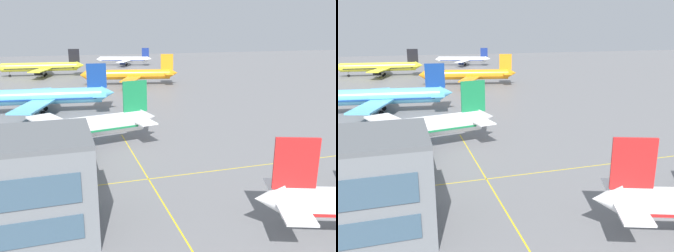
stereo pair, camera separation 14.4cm
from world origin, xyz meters
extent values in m
cone|color=white|center=(8.85, 19.41, 4.26)|extent=(4.01, 4.25, 3.42)
cube|color=red|center=(11.17, 18.57, 8.33)|extent=(4.39, 1.87, 5.68)
cube|color=white|center=(9.75, 16.07, 4.26)|extent=(4.52, 5.66, 0.23)
cube|color=white|center=(11.69, 21.41, 4.26)|extent=(4.52, 5.66, 0.23)
cylinder|color=white|center=(-13.05, 53.23, 4.22)|extent=(33.07, 10.35, 3.91)
cone|color=white|center=(4.71, 56.81, 4.63)|extent=(3.96, 4.29, 3.72)
cube|color=#197F47|center=(2.09, 56.28, 9.06)|extent=(4.92, 1.34, 6.18)
cube|color=white|center=(1.98, 59.41, 4.63)|extent=(4.29, 5.90, 0.25)
cube|color=white|center=(3.20, 53.36, 4.63)|extent=(4.29, 5.90, 0.25)
cube|color=white|center=(-13.77, 62.01, 3.60)|extent=(11.05, 16.30, 0.41)
cube|color=white|center=(-10.31, 44.85, 3.60)|extent=(5.51, 15.50, 0.41)
cylinder|color=#2D9956|center=(-14.31, 58.43, 2.26)|extent=(3.86, 2.81, 2.16)
cylinder|color=#2D9956|center=(-12.19, 47.94, 2.26)|extent=(3.86, 2.81, 2.16)
cube|color=#197F47|center=(-13.05, 53.23, 3.73)|extent=(30.49, 9.87, 0.37)
cylinder|color=#99999E|center=(-11.56, 56.26, 1.70)|extent=(0.29, 0.29, 1.70)
cylinder|color=black|center=(-11.56, 56.26, 0.57)|extent=(1.20, 0.68, 1.13)
cylinder|color=#99999E|center=(-10.50, 51.01, 1.70)|extent=(0.29, 0.29, 1.70)
cylinder|color=black|center=(-10.50, 51.01, 0.57)|extent=(1.20, 0.68, 1.13)
cylinder|color=#5BB7E5|center=(-18.51, 87.52, 4.47)|extent=(35.11, 7.68, 4.14)
cone|color=#5BB7E5|center=(0.57, 85.56, 4.90)|extent=(3.87, 4.27, 3.93)
cube|color=navy|center=(-2.25, 85.85, 9.59)|extent=(5.24, 0.93, 6.54)
cube|color=#5BB7E5|center=(-1.37, 89.04, 4.90)|extent=(4.05, 5.99, 0.26)
cube|color=#5BB7E5|center=(-2.04, 82.54, 4.90)|extent=(4.05, 5.99, 0.26)
cube|color=#5BB7E5|center=(-16.48, 96.62, 3.81)|extent=(7.38, 16.86, 0.44)
cube|color=#5BB7E5|center=(-18.37, 78.19, 3.81)|extent=(10.41, 17.30, 0.44)
cylinder|color=#5BB7E5|center=(-18.14, 93.18, 2.40)|extent=(3.92, 2.66, 2.29)
cylinder|color=#5BB7E5|center=(-19.30, 81.90, 2.40)|extent=(3.92, 2.66, 2.29)
cube|color=navy|center=(-18.51, 87.52, 3.95)|extent=(32.34, 7.44, 0.39)
cylinder|color=#99999E|center=(-16.05, 90.11, 1.80)|extent=(0.31, 0.31, 1.80)
cylinder|color=black|center=(-16.05, 90.11, 0.60)|extent=(1.24, 0.61, 1.20)
cylinder|color=#99999E|center=(-16.63, 84.48, 1.80)|extent=(0.31, 0.31, 1.80)
cylinder|color=black|center=(-16.63, 84.48, 0.60)|extent=(1.24, 0.61, 1.20)
cylinder|color=orange|center=(14.38, 128.34, 4.18)|extent=(32.80, 10.05, 3.88)
cone|color=orange|center=(-2.95, 131.72, 4.18)|extent=(3.33, 4.24, 3.80)
cone|color=orange|center=(32.01, 124.90, 4.59)|extent=(3.91, 4.24, 3.68)
cube|color=orange|center=(29.41, 125.41, 8.98)|extent=(4.88, 1.30, 6.12)
cube|color=orange|center=(30.49, 128.32, 4.59)|extent=(4.22, 5.83, 0.24)
cube|color=orange|center=(29.32, 122.31, 4.59)|extent=(4.22, 5.83, 0.24)
cube|color=orange|center=(17.04, 136.66, 3.57)|extent=(5.57, 15.40, 0.41)
cube|color=orange|center=(13.72, 119.63, 3.57)|extent=(10.87, 16.17, 0.41)
cylinder|color=#333338|center=(15.19, 133.59, 2.25)|extent=(3.82, 2.77, 2.14)
cylinder|color=#333338|center=(13.16, 123.17, 2.25)|extent=(3.82, 2.77, 2.14)
cube|color=#385166|center=(-0.65, 131.27, 4.75)|extent=(2.49, 3.85, 0.71)
cube|color=orange|center=(14.38, 128.34, 3.70)|extent=(30.24, 9.59, 0.37)
cylinder|color=#99999E|center=(1.35, 130.88, 1.68)|extent=(0.29, 0.29, 1.68)
cylinder|color=black|center=(1.35, 130.88, 0.56)|extent=(1.19, 0.67, 1.12)
cylinder|color=#99999E|center=(16.89, 130.55, 1.68)|extent=(0.29, 0.29, 1.68)
cylinder|color=black|center=(16.89, 130.55, 0.56)|extent=(1.19, 0.67, 1.12)
cylinder|color=#99999E|center=(15.87, 125.34, 1.68)|extent=(0.29, 0.29, 1.68)
cylinder|color=black|center=(15.87, 125.34, 0.56)|extent=(1.19, 0.67, 1.12)
cylinder|color=yellow|center=(-20.39, 167.14, 4.32)|extent=(33.94, 6.81, 4.00)
cone|color=yellow|center=(-1.91, 165.58, 4.74)|extent=(3.68, 4.07, 3.80)
cube|color=black|center=(-4.64, 165.81, 9.27)|extent=(5.07, 0.80, 6.32)
cube|color=yellow|center=(-3.85, 168.92, 4.74)|extent=(3.82, 5.74, 0.25)
cube|color=yellow|center=(-4.37, 162.62, 4.74)|extent=(3.82, 5.74, 0.25)
cube|color=yellow|center=(-18.59, 175.97, 3.69)|extent=(7.42, 16.37, 0.42)
cube|color=yellow|center=(-20.09, 158.12, 3.69)|extent=(9.81, 16.72, 0.42)
cylinder|color=black|center=(-20.14, 172.61, 2.32)|extent=(3.76, 2.50, 2.21)
cylinder|color=black|center=(-21.05, 161.69, 2.32)|extent=(3.76, 2.50, 2.21)
cube|color=#385166|center=(-36.14, 168.46, 4.90)|extent=(2.20, 3.83, 0.74)
cube|color=black|center=(-20.39, 167.14, 3.82)|extent=(31.25, 6.63, 0.38)
cylinder|color=#99999E|center=(-34.04, 168.28, 1.74)|extent=(0.30, 0.30, 1.74)
cylinder|color=black|center=(-34.04, 168.28, 0.58)|extent=(1.19, 0.57, 1.16)
cylinder|color=#99999E|center=(-18.06, 169.69, 1.74)|extent=(0.30, 0.30, 1.74)
cylinder|color=black|center=(-18.06, 169.69, 0.58)|extent=(1.19, 0.57, 1.16)
cylinder|color=#99999E|center=(-18.51, 164.23, 1.74)|extent=(0.30, 0.30, 1.74)
cylinder|color=black|center=(-18.51, 164.23, 0.58)|extent=(1.19, 0.57, 1.16)
cylinder|color=white|center=(25.82, 204.69, 3.64)|extent=(28.13, 11.45, 3.37)
cone|color=white|center=(11.14, 209.13, 3.64)|extent=(3.16, 3.83, 3.30)
cone|color=white|center=(40.75, 200.17, 3.99)|extent=(3.64, 3.89, 3.20)
cube|color=navy|center=(38.55, 200.83, 7.80)|extent=(4.17, 1.54, 5.32)
cube|color=white|center=(39.74, 203.25, 3.99)|extent=(4.05, 5.23, 0.21)
cube|color=white|center=(38.20, 198.16, 3.99)|extent=(4.05, 5.23, 0.21)
cube|color=white|center=(28.85, 211.64, 3.10)|extent=(5.72, 13.64, 0.35)
cube|color=white|center=(24.48, 197.22, 3.10)|extent=(10.45, 13.87, 0.35)
cylinder|color=navy|center=(26.99, 209.15, 1.95)|extent=(3.42, 2.66, 1.86)
cylinder|color=navy|center=(24.31, 200.33, 1.95)|extent=(3.42, 2.66, 1.86)
cube|color=#385166|center=(13.09, 208.54, 4.12)|extent=(2.43, 3.43, 0.62)
cube|color=navy|center=(25.82, 204.69, 3.21)|extent=(25.97, 10.82, 0.32)
cylinder|color=#99999E|center=(14.79, 208.03, 1.46)|extent=(0.25, 0.25, 1.46)
cylinder|color=black|center=(14.79, 208.03, 0.49)|extent=(1.05, 0.66, 0.98)
cylinder|color=#99999E|center=(28.19, 206.38, 1.46)|extent=(0.25, 0.25, 1.46)
cylinder|color=black|center=(28.19, 206.38, 0.49)|extent=(1.05, 0.66, 0.98)
cylinder|color=#99999E|center=(26.85, 201.97, 1.46)|extent=(0.25, 0.25, 1.46)
cylinder|color=black|center=(26.85, 201.97, 0.49)|extent=(1.05, 0.66, 0.98)
cube|color=yellow|center=(0.00, 37.49, 0.00)|extent=(142.18, 0.20, 0.01)
camera|label=1|loc=(-11.44, -10.20, 21.88)|focal=37.73mm
camera|label=2|loc=(-11.31, -10.24, 21.88)|focal=37.73mm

